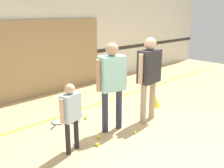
{
  "coord_description": "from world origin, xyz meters",
  "views": [
    {
      "loc": [
        -3.32,
        -3.17,
        2.29
      ],
      "look_at": [
        -0.16,
        0.13,
        0.96
      ],
      "focal_mm": 40.0,
      "sensor_mm": 36.0,
      "label": 1
    }
  ],
  "objects": [
    {
      "name": "tennis_ball_stray_right",
      "position": [
        -0.79,
        -0.15,
        0.03
      ],
      "size": [
        0.07,
        0.07,
        0.07
      ],
      "primitive_type": "sphere",
      "color": "#CCE038",
      "rests_on": "ground_plane"
    },
    {
      "name": "racket_second_spare",
      "position": [
        -0.77,
        1.17,
        0.01
      ],
      "size": [
        0.51,
        0.43,
        0.03
      ],
      "rotation": [
        0.0,
        0.0,
        3.75
      ],
      "color": "#28282D",
      "rests_on": "ground_plane"
    },
    {
      "name": "tennis_ball_near_instructor",
      "position": [
        0.04,
        -0.3,
        0.03
      ],
      "size": [
        0.07,
        0.07,
        0.07
      ],
      "primitive_type": "sphere",
      "color": "#CCE038",
      "rests_on": "ground_plane"
    },
    {
      "name": "wall_panel",
      "position": [
        0.3,
        3.07,
        1.05
      ],
      "size": [
        3.32,
        0.05,
        2.09
      ],
      "color": "#9E7F56",
      "rests_on": "ground_plane"
    },
    {
      "name": "ground_plane",
      "position": [
        0.0,
        0.0,
        0.0
      ],
      "size": [
        16.0,
        16.0,
        0.0
      ],
      "primitive_type": "plane",
      "color": "tan"
    },
    {
      "name": "person_student_left",
      "position": [
        -1.19,
        0.03,
        0.74
      ],
      "size": [
        0.44,
        0.26,
        1.19
      ],
      "rotation": [
        0.0,
        0.0,
        0.25
      ],
      "color": "#232328",
      "rests_on": "ground_plane"
    },
    {
      "name": "wall_back",
      "position": [
        0.0,
        3.13,
        1.6
      ],
      "size": [
        16.0,
        0.07,
        3.2
      ],
      "color": "silver",
      "rests_on": "ground_plane"
    },
    {
      "name": "racket_spare_on_floor",
      "position": [
        -0.51,
        1.0,
        0.01
      ],
      "size": [
        0.46,
        0.37,
        0.03
      ],
      "rotation": [
        0.0,
        0.0,
        2.58
      ],
      "color": "red",
      "rests_on": "ground_plane"
    },
    {
      "name": "floor_stripe",
      "position": [
        0.0,
        1.43,
        0.0
      ],
      "size": [
        14.4,
        0.1,
        0.01
      ],
      "color": "yellow",
      "rests_on": "ground_plane"
    },
    {
      "name": "tennis_ball_by_spare_racket",
      "position": [
        -0.23,
        0.91,
        0.03
      ],
      "size": [
        0.07,
        0.07,
        0.07
      ],
      "primitive_type": "sphere",
      "color": "#CCE038",
      "rests_on": "ground_plane"
    },
    {
      "name": "tennis_ball_stray_left",
      "position": [
        -0.6,
        0.05,
        0.03
      ],
      "size": [
        0.07,
        0.07,
        0.07
      ],
      "primitive_type": "sphere",
      "color": "#CCE038",
      "rests_on": "ground_plane"
    },
    {
      "name": "person_instructor",
      "position": [
        -0.16,
        0.13,
        1.08
      ],
      "size": [
        0.65,
        0.37,
        1.75
      ],
      "rotation": [
        0.0,
        0.0,
        -0.23
      ],
      "color": "#2D334C",
      "rests_on": "ground_plane"
    },
    {
      "name": "person_student_right",
      "position": [
        0.72,
        -0.06,
        1.11
      ],
      "size": [
        0.68,
        0.31,
        1.79
      ],
      "rotation": [
        0.0,
        0.0,
        3.2
      ],
      "color": "tan",
      "rests_on": "ground_plane"
    },
    {
      "name": "training_cone",
      "position": [
        1.52,
        0.35,
        0.16
      ],
      "size": [
        0.29,
        0.29,
        0.31
      ],
      "color": "yellow",
      "rests_on": "ground_plane"
    }
  ]
}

